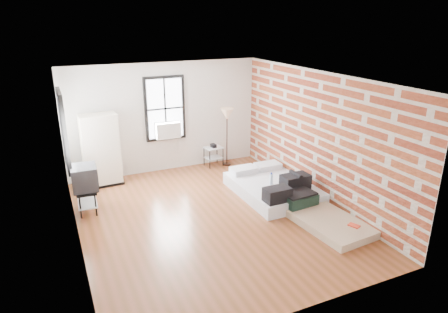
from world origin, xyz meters
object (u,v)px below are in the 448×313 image
mattress_main (274,187)px  side_table (213,151)px  mattress_bare (318,214)px  floor_lamp (227,117)px  wardrobe (101,150)px  tv_stand (85,179)px

mattress_main → side_table: bearing=102.4°
mattress_bare → side_table: side_table is taller
mattress_main → floor_lamp: bearing=93.6°
side_table → floor_lamp: bearing=-10.8°
side_table → floor_lamp: size_ratio=0.39×
wardrobe → side_table: (2.91, 0.07, -0.45)m
mattress_main → wardrobe: bearing=146.7°
mattress_bare → tv_stand: size_ratio=2.00×
wardrobe → mattress_main: bearing=-35.2°
mattress_main → side_table: (-0.53, 2.29, 0.23)m
side_table → mattress_bare: bearing=-79.4°
mattress_main → floor_lamp: floor_lamp is taller
floor_lamp → wardrobe: bearing=-180.0°
side_table → mattress_main: bearing=-77.0°
mattress_main → side_table: size_ratio=3.46×
mattress_bare → side_table: size_ratio=3.22×
floor_lamp → side_table: bearing=169.2°
mattress_bare → tv_stand: (-4.13, 2.32, 0.59)m
mattress_bare → floor_lamp: (-0.33, 3.63, 1.21)m
tv_stand → mattress_bare: bearing=-26.2°
mattress_main → mattress_bare: size_ratio=1.08×
wardrobe → tv_stand: wardrobe is taller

